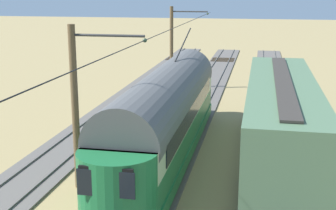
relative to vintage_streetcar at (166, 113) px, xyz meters
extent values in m
plane|color=#937F51|center=(0.00, -1.34, -2.26)|extent=(220.00, 220.00, 0.00)
cube|color=#56514C|center=(-5.16, -1.34, -2.21)|extent=(2.80, 80.00, 0.10)
cube|color=#59544C|center=(-4.44, -1.34, -2.12)|extent=(0.07, 80.00, 0.08)
cube|color=#59544C|center=(-5.88, -1.34, -2.12)|extent=(0.07, 80.00, 0.08)
cube|color=#2D2316|center=(-5.16, -33.34, -2.16)|extent=(2.50, 0.24, 0.08)
cube|color=#2D2316|center=(-5.16, -32.69, -2.16)|extent=(2.50, 0.24, 0.08)
cube|color=#2D2316|center=(-5.16, -32.04, -2.16)|extent=(2.50, 0.24, 0.08)
cube|color=#2D2316|center=(-5.16, -31.39, -2.16)|extent=(2.50, 0.24, 0.08)
cube|color=#2D2316|center=(-5.16, -30.74, -2.16)|extent=(2.50, 0.24, 0.08)
cube|color=#56514C|center=(0.00, -1.34, -2.21)|extent=(2.80, 80.00, 0.10)
cube|color=#59544C|center=(0.72, -1.34, -2.12)|extent=(0.07, 80.00, 0.08)
cube|color=#59544C|center=(-0.72, -1.34, -2.12)|extent=(0.07, 80.00, 0.08)
cube|color=#2D2316|center=(0.00, -33.34, -2.16)|extent=(2.50, 0.24, 0.08)
cube|color=#2D2316|center=(0.00, -32.69, -2.16)|extent=(2.50, 0.24, 0.08)
cube|color=#2D2316|center=(0.00, -32.04, -2.16)|extent=(2.50, 0.24, 0.08)
cube|color=#2D2316|center=(0.00, -31.39, -2.16)|extent=(2.50, 0.24, 0.08)
cube|color=#2D2316|center=(0.00, -30.74, -2.16)|extent=(2.50, 0.24, 0.08)
cube|color=#56514C|center=(5.16, -1.34, -2.21)|extent=(2.80, 80.00, 0.10)
cube|color=#59544C|center=(5.88, -1.34, -2.12)|extent=(0.07, 80.00, 0.08)
cube|color=#59544C|center=(4.44, -1.34, -2.12)|extent=(0.07, 80.00, 0.08)
cube|color=#2D2316|center=(5.16, -33.34, -2.16)|extent=(2.50, 0.24, 0.08)
cube|color=#2D2316|center=(5.16, -32.69, -2.16)|extent=(2.50, 0.24, 0.08)
cube|color=#2D2316|center=(5.16, -32.04, -2.16)|extent=(2.50, 0.24, 0.08)
cube|color=#2D2316|center=(5.16, -31.39, -2.16)|extent=(2.50, 0.24, 0.08)
cube|color=#2D2316|center=(5.16, -30.74, -2.16)|extent=(2.50, 0.24, 0.08)
cube|color=#196033|center=(0.00, -0.01, -1.56)|extent=(2.65, 14.95, 0.55)
cube|color=#196033|center=(0.00, -0.01, -0.81)|extent=(2.55, 14.95, 0.95)
cube|color=#B7C699|center=(0.00, -0.01, 0.19)|extent=(2.55, 14.95, 1.05)
cylinder|color=#4C4C4C|center=(0.00, -0.01, 0.72)|extent=(2.65, 14.65, 2.65)
cylinder|color=#196033|center=(0.00, 7.42, -0.56)|extent=(2.55, 2.55, 2.55)
cylinder|color=#196033|center=(0.00, -7.43, -0.56)|extent=(2.55, 2.55, 2.55)
cube|color=black|center=(0.00, 8.55, 0.46)|extent=(1.63, 0.08, 0.36)
cube|color=black|center=(0.00, 8.59, 0.14)|extent=(1.73, 0.06, 0.80)
cube|color=black|center=(1.29, -0.01, 0.19)|extent=(0.04, 12.56, 0.80)
cube|color=black|center=(-1.29, -0.01, 0.19)|extent=(0.04, 12.56, 0.80)
cylinder|color=black|center=(0.00, -4.75, 2.67)|extent=(0.07, 5.02, 1.32)
cylinder|color=black|center=(0.72, 4.78, -1.70)|extent=(0.10, 0.76, 0.76)
cylinder|color=black|center=(-0.72, 4.78, -1.70)|extent=(0.10, 0.76, 0.76)
cylinder|color=black|center=(0.72, -4.79, -1.70)|extent=(0.10, 0.76, 0.76)
cylinder|color=black|center=(-0.72, -4.79, -1.70)|extent=(0.10, 0.76, 0.76)
cube|color=#4C6B4C|center=(-5.16, -0.02, 0.07)|extent=(2.90, 14.84, 3.20)
cube|color=#332D28|center=(-5.16, -0.02, 1.73)|extent=(0.70, 13.36, 0.08)
cube|color=black|center=(-5.16, -0.02, -1.73)|extent=(2.70, 14.84, 0.36)
cube|color=black|center=(-6.64, -0.02, -0.19)|extent=(0.06, 2.20, 2.56)
cylinder|color=black|center=(-5.88, -5.21, -1.66)|extent=(0.10, 0.84, 0.84)
cylinder|color=black|center=(-4.44, -5.21, -1.66)|extent=(0.10, 0.84, 0.84)
cylinder|color=black|center=(-5.88, 5.17, -1.66)|extent=(0.10, 0.84, 0.84)
cylinder|color=black|center=(-4.44, 5.17, -1.66)|extent=(0.10, 0.84, 0.84)
cylinder|color=brown|center=(2.84, -16.01, 1.01)|extent=(0.28, 0.28, 6.55)
cylinder|color=#2D2D2D|center=(1.42, -16.01, 3.88)|extent=(2.84, 0.10, 0.10)
sphere|color=#334733|center=(0.00, -16.01, 3.73)|extent=(0.16, 0.16, 0.16)
cylinder|color=brown|center=(2.84, 3.83, 1.01)|extent=(0.28, 0.28, 6.55)
cylinder|color=#2D2D2D|center=(1.42, 3.83, 3.88)|extent=(2.84, 0.10, 0.10)
sphere|color=#334733|center=(0.00, 3.83, 3.73)|extent=(0.16, 0.16, 0.16)
cylinder|color=black|center=(0.00, 3.83, 3.73)|extent=(0.03, 43.69, 0.03)
cylinder|color=black|center=(1.42, -16.01, 3.88)|extent=(2.84, 0.02, 0.02)
camera|label=1|loc=(-4.17, 20.33, 5.52)|focal=49.75mm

